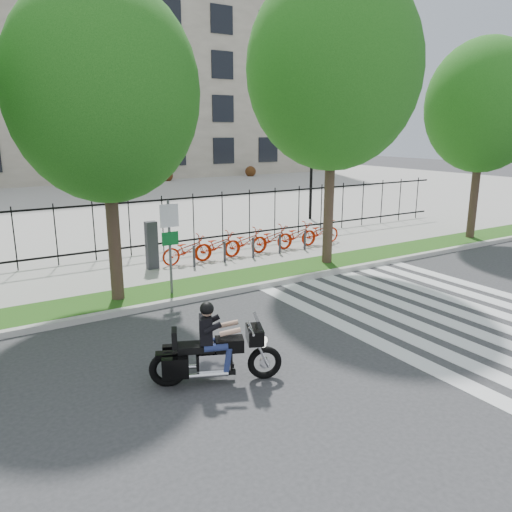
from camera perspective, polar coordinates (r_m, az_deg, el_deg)
ground at (r=10.00m, az=3.01°, el=-11.78°), size 120.00×120.00×0.00m
curb at (r=13.29m, az=-7.14°, el=-4.82°), size 60.00×0.20×0.15m
grass_verge at (r=14.03m, az=-8.61°, el=-3.84°), size 60.00×1.50×0.15m
sidewalk at (r=16.27m, az=-12.12°, el=-1.48°), size 60.00×3.50×0.15m
plaza at (r=33.06m, az=-22.64°, el=5.58°), size 80.00×34.00×0.10m
crosswalk_stripes at (r=13.16m, az=20.65°, el=-6.17°), size 5.70×8.00×0.01m
iron_fence at (r=17.65m, az=-14.25°, el=3.21°), size 30.00×0.06×2.00m
lamp_post_right at (r=24.63m, az=6.39°, el=11.37°), size 1.06×0.70×4.25m
street_tree_1 at (r=12.81m, az=-17.02°, el=17.43°), size 4.53×4.53×7.70m
street_tree_2 at (r=16.21m, az=8.86°, el=20.36°), size 5.30×5.30×9.07m
street_tree_3 at (r=21.75m, az=24.58°, el=15.30°), size 4.40×4.40×7.66m
bike_share_station at (r=17.56m, az=0.11°, el=1.81°), size 7.74×0.84×1.50m
sign_pole_regulatory at (r=13.13m, az=-9.83°, el=2.38°), size 0.50×0.09×2.50m
motorcycle_rider at (r=8.98m, az=-4.66°, el=-10.70°), size 2.23×1.24×1.83m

